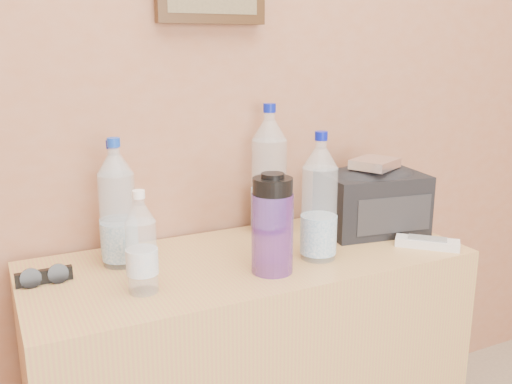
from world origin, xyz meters
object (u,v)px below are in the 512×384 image
dresser (250,377)px  nalgene_bottle (272,224)px  toiletry_bag (372,198)px  pet_small (141,248)px  pet_large_a (116,208)px  foil_packet (375,163)px  ac_remote (427,243)px  sunglasses (44,277)px  pet_large_d (319,204)px  pet_large_c (269,176)px  pet_large_b (118,210)px

dresser → nalgene_bottle: bearing=-86.5°
toiletry_bag → pet_small: bearing=-161.4°
toiletry_bag → pet_large_a: bearing=-179.1°
dresser → foil_packet: 0.68m
pet_small → ac_remote: (0.76, -0.06, -0.09)m
ac_remote → dresser: bearing=-153.3°
sunglasses → pet_large_d: bearing=-12.8°
pet_large_c → sunglasses: 0.66m
ac_remote → nalgene_bottle: bearing=-140.1°
toiletry_bag → pet_large_b: bearing=-176.1°
pet_large_d → nalgene_bottle: pet_large_d is taller
pet_large_c → ac_remote: size_ratio=2.23×
nalgene_bottle → foil_packet: 0.42m
sunglasses → nalgene_bottle: bearing=-19.2°
pet_large_c → nalgene_bottle: bearing=-116.1°
pet_large_a → pet_small: pet_large_a is taller
pet_large_d → pet_small: 0.45m
ac_remote → toiletry_bag: 0.21m
pet_large_c → toiletry_bag: 0.30m
pet_large_a → ac_remote: 0.82m
pet_large_d → pet_small: (-0.45, -0.00, -0.04)m
pet_large_d → foil_packet: bearing=22.0°
ac_remote → pet_large_d: bearing=-147.3°
nalgene_bottle → pet_large_b: bearing=146.4°
dresser → pet_large_d: bearing=-28.3°
dresser → pet_large_a: bearing=155.9°
pet_large_c → pet_large_d: pet_large_c is taller
foil_packet → pet_large_c: bearing=149.1°
pet_large_c → dresser: bearing=-130.5°
dresser → sunglasses: (-0.49, 0.06, 0.36)m
sunglasses → foil_packet: (0.89, -0.04, 0.19)m
pet_large_a → sunglasses: pet_large_a is taller
foil_packet → sunglasses: bearing=177.3°
nalgene_bottle → pet_large_a: bearing=141.4°
pet_large_c → ac_remote: 0.47m
nalgene_bottle → foil_packet: (0.39, 0.13, 0.09)m
nalgene_bottle → sunglasses: (-0.50, 0.17, -0.10)m
dresser → nalgene_bottle: nalgene_bottle is taller
pet_large_c → nalgene_bottle: size_ratio=1.53×
dresser → pet_large_c: size_ratio=3.03×
nalgene_bottle → ac_remote: (0.45, -0.03, -0.11)m
pet_large_d → toiletry_bag: size_ratio=1.15×
sunglasses → ac_remote: (0.95, -0.20, -0.01)m
dresser → pet_large_c: bearing=49.5°
foil_packet → pet_large_a: bearing=170.3°
pet_large_b → ac_remote: pet_large_b is taller
pet_large_a → sunglasses: 0.24m
pet_large_b → toiletry_bag: 0.72m
pet_large_d → dresser: bearing=151.7°
pet_large_a → pet_large_d: 0.50m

